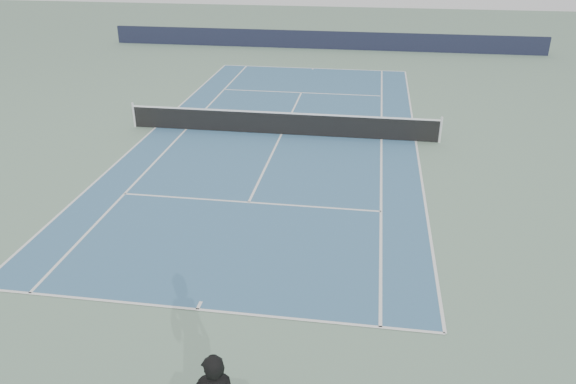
# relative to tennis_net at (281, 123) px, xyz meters

# --- Properties ---
(ground) EXTENTS (80.00, 80.00, 0.00)m
(ground) POSITION_rel_tennis_net_xyz_m (0.00, 0.00, -0.50)
(ground) COLOR gray
(court_surface) EXTENTS (10.97, 23.77, 0.01)m
(court_surface) POSITION_rel_tennis_net_xyz_m (0.00, 0.00, -0.50)
(court_surface) COLOR #3B678B
(court_surface) RESTS_ON ground
(tennis_net) EXTENTS (12.90, 0.10, 1.07)m
(tennis_net) POSITION_rel_tennis_net_xyz_m (0.00, 0.00, 0.00)
(tennis_net) COLOR silver
(tennis_net) RESTS_ON ground
(windscreen_far) EXTENTS (30.00, 0.25, 1.20)m
(windscreen_far) POSITION_rel_tennis_net_xyz_m (0.00, 17.88, 0.10)
(windscreen_far) COLOR black
(windscreen_far) RESTS_ON ground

